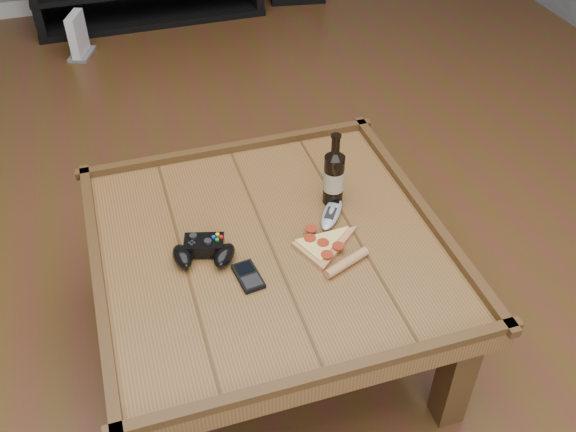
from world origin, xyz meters
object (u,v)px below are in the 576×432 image
object	(u,v)px
game_controller	(204,251)
remote_control	(332,213)
beer_bottle	(334,176)
pizza_slice	(326,248)
game_console	(78,37)
coffee_table	(270,257)
smartphone	(248,276)

from	to	relation	value
game_controller	remote_control	xyz separation A→B (m)	(0.41, 0.06, -0.01)
beer_bottle	game_controller	size ratio (longest dim) A/B	1.28
pizza_slice	game_console	world-z (taller)	pizza_slice
remote_control	game_console	bearing A→B (deg)	141.12
pizza_slice	remote_control	size ratio (longest dim) A/B	1.85
game_controller	remote_control	world-z (taller)	game_controller
coffee_table	game_controller	distance (m)	0.21
coffee_table	smartphone	distance (m)	0.16
game_controller	pizza_slice	bearing A→B (deg)	2.96
remote_control	game_console	world-z (taller)	remote_control
remote_control	game_controller	bearing A→B (deg)	-136.87
beer_bottle	remote_control	bearing A→B (deg)	-112.64
pizza_slice	remote_control	distance (m)	0.15
game_controller	smartphone	world-z (taller)	game_controller
pizza_slice	coffee_table	bearing A→B (deg)	129.84
smartphone	game_console	xyz separation A→B (m)	(-0.37, 2.43, -0.34)
beer_bottle	game_console	distance (m)	2.34
game_controller	smartphone	distance (m)	0.15
smartphone	game_console	size ratio (longest dim) A/B	0.47
beer_bottle	game_console	size ratio (longest dim) A/B	0.98
game_console	game_controller	bearing A→B (deg)	-61.37
pizza_slice	game_console	distance (m)	2.49
beer_bottle	pizza_slice	xyz separation A→B (m)	(-0.09, -0.20, -0.09)
coffee_table	smartphone	world-z (taller)	coffee_table
coffee_table	beer_bottle	distance (m)	0.31
coffee_table	smartphone	xyz separation A→B (m)	(-0.09, -0.12, 0.07)
coffee_table	game_console	bearing A→B (deg)	101.40
pizza_slice	game_console	bearing A→B (deg)	82.27
beer_bottle	game_console	xyz separation A→B (m)	(-0.71, 2.19, -0.44)
game_console	smartphone	bearing A→B (deg)	-59.41
coffee_table	game_console	world-z (taller)	coffee_table
game_controller	game_console	distance (m)	2.36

